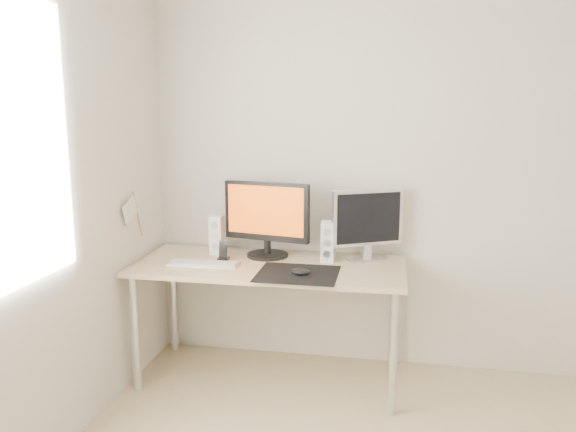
{
  "coord_description": "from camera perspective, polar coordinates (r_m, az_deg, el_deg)",
  "views": [
    {
      "loc": [
        -0.22,
        -1.77,
        1.64
      ],
      "look_at": [
        -0.83,
        1.44,
        1.01
      ],
      "focal_mm": 35.0,
      "sensor_mm": 36.0,
      "label": 1
    }
  ],
  "objects": [
    {
      "name": "pennant",
      "position": [
        3.41,
        -15.52,
        0.51
      ],
      "size": [
        0.01,
        0.23,
        0.29
      ],
      "color": "#A57F54",
      "rests_on": "wall_left"
    },
    {
      "name": "mousepad",
      "position": [
        3.14,
        0.99,
        -5.88
      ],
      "size": [
        0.45,
        0.4,
        0.0
      ],
      "primitive_type": "cube",
      "color": "black",
      "rests_on": "desk"
    },
    {
      "name": "second_monitor",
      "position": [
        3.4,
        8.06,
        -0.55
      ],
      "size": [
        0.42,
        0.25,
        0.43
      ],
      "color": "silver",
      "rests_on": "desk"
    },
    {
      "name": "wall_back",
      "position": [
        3.55,
        14.27,
        4.26
      ],
      "size": [
        3.5,
        0.0,
        3.5
      ],
      "primitive_type": "plane",
      "rotation": [
        1.57,
        0.0,
        0.0
      ],
      "color": "beige",
      "rests_on": "ground"
    },
    {
      "name": "desk",
      "position": [
        3.37,
        -1.88,
        -6.12
      ],
      "size": [
        1.6,
        0.7,
        0.73
      ],
      "color": "#D1B587",
      "rests_on": "ground"
    },
    {
      "name": "speaker_right",
      "position": [
        3.38,
        4.07,
        -2.61
      ],
      "size": [
        0.08,
        0.09,
        0.25
      ],
      "color": "white",
      "rests_on": "desk"
    },
    {
      "name": "mouse",
      "position": [
        3.11,
        1.27,
        -5.69
      ],
      "size": [
        0.11,
        0.06,
        0.04
      ],
      "primitive_type": "ellipsoid",
      "color": "black",
      "rests_on": "mousepad"
    },
    {
      "name": "main_monitor",
      "position": [
        3.45,
        -2.17,
        -0.06
      ],
      "size": [
        0.55,
        0.31,
        0.47
      ],
      "color": "black",
      "rests_on": "desk"
    },
    {
      "name": "speaker_left",
      "position": [
        3.58,
        -7.23,
        -1.9
      ],
      "size": [
        0.08,
        0.09,
        0.25
      ],
      "color": "white",
      "rests_on": "desk"
    },
    {
      "name": "keyboard",
      "position": [
        3.36,
        -8.55,
        -4.79
      ],
      "size": [
        0.42,
        0.13,
        0.02
      ],
      "color": "silver",
      "rests_on": "desk"
    },
    {
      "name": "phone_dock",
      "position": [
        3.45,
        -6.59,
        -3.85
      ],
      "size": [
        0.06,
        0.06,
        0.12
      ],
      "color": "black",
      "rests_on": "desk"
    }
  ]
}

